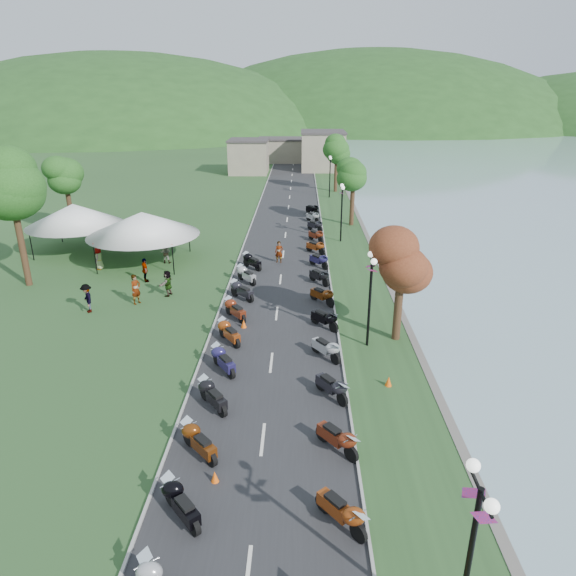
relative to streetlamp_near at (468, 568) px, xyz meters
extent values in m
cube|color=#2A2A2C|center=(-5.31, 37.72, -2.49)|extent=(7.00, 120.00, 0.02)
cube|color=gray|center=(-7.31, 82.72, 0.00)|extent=(18.00, 16.00, 5.00)
imported|color=slate|center=(-14.27, 21.10, -2.50)|extent=(0.81, 0.87, 1.94)
imported|color=slate|center=(-14.44, 29.31, -2.50)|extent=(0.82, 0.46, 1.67)
imported|color=slate|center=(-16.84, 19.70, -2.50)|extent=(1.02, 1.25, 1.81)
cone|color=#F2590C|center=(-6.81, 5.37, -2.28)|extent=(0.29, 0.29, 0.45)
camera|label=1|loc=(-3.92, -8.74, 10.26)|focal=32.00mm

